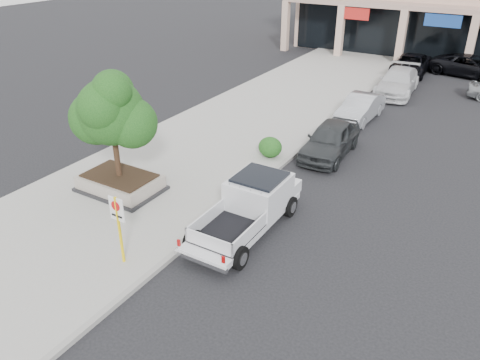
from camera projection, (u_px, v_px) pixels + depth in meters
name	position (u px, v px, depth m)	size (l,w,h in m)	color
ground	(247.00, 240.00, 15.86)	(120.00, 120.00, 0.00)	black
sidewalk	(212.00, 144.00, 22.89)	(8.00, 52.00, 0.15)	gray
curb	(285.00, 163.00, 21.08)	(0.20, 52.00, 0.15)	gray
planter	(120.00, 183.00, 18.52)	(3.20, 2.20, 0.68)	black
planter_tree	(117.00, 112.00, 17.21)	(2.90, 2.55, 4.00)	black
no_parking_sign	(118.00, 221.00, 13.90)	(0.55, 0.09, 2.30)	yellow
hedge	(270.00, 147.00, 21.26)	(1.10, 0.99, 0.94)	#133F12
pickup_truck	(245.00, 210.00, 15.94)	(2.04, 5.51, 1.74)	silver
curb_car_a	(330.00, 140.00, 21.64)	(1.84, 4.57, 1.56)	#2B2E30
curb_car_b	(360.00, 108.00, 25.80)	(1.49, 4.27, 1.41)	#ACAEB4
curb_car_c	(397.00, 82.00, 30.09)	(2.19, 5.40, 1.57)	silver
curb_car_d	(411.00, 65.00, 34.33)	(2.35, 5.10, 1.42)	black
lot_car_d	(470.00, 66.00, 33.83)	(2.51, 5.44, 1.51)	black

